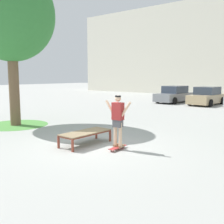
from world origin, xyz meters
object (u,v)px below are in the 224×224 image
skateboard (118,147)px  car_tan (207,96)px  car_grey (174,95)px  skater (118,117)px  skate_box (86,133)px  tree_near_left (11,16)px

skateboard → car_tan: car_tan is taller
car_grey → skater: bearing=-70.8°
skateboard → car_grey: bearing=109.2°
skate_box → tree_near_left: size_ratio=0.26×
skater → car_tan: skater is taller
skate_box → skater: 1.46m
skate_box → tree_near_left: 7.21m
tree_near_left → car_tan: tree_near_left is taller
tree_near_left → car_tan: bearing=74.6°
skater → car_grey: skater is taller
car_tan → car_grey: bearing=177.8°
car_grey → skate_box: bearing=-75.3°
skateboard → skate_box: bearing=-172.2°
skater → car_tan: 15.78m
tree_near_left → car_grey: size_ratio=1.70×
car_grey → skateboard: bearing=-70.8°
skater → car_grey: bearing=109.2°
skater → tree_near_left: tree_near_left is taller
skateboard → skater: bearing=92.0°
skate_box → skater: (1.29, 0.18, 0.66)m
skater → car_grey: size_ratio=0.39×
skate_box → skater: skater is taller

